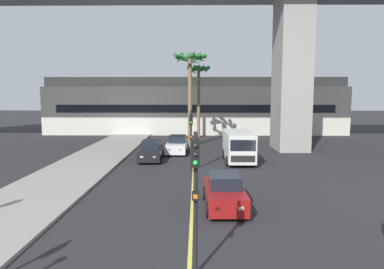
{
  "coord_description": "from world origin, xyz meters",
  "views": [
    {
      "loc": [
        0.21,
        -1.94,
        5.25
      ],
      "look_at": [
        0.0,
        14.0,
        3.41
      ],
      "focal_mm": 33.08,
      "sensor_mm": 36.0,
      "label": 1
    }
  ],
  "objects_px": {
    "traffic_light_median_near": "(195,184)",
    "palm_tree_near_median": "(190,70)",
    "car_queue_third": "(177,145)",
    "delivery_van": "(238,146)",
    "car_queue_second": "(224,192)",
    "traffic_light_median_far": "(191,132)",
    "palm_tree_mid_median": "(199,80)",
    "car_queue_front": "(151,151)"
  },
  "relations": [
    {
      "from": "car_queue_front",
      "to": "palm_tree_near_median",
      "type": "height_order",
      "value": "palm_tree_near_median"
    },
    {
      "from": "car_queue_third",
      "to": "car_queue_front",
      "type": "bearing_deg",
      "value": -119.62
    },
    {
      "from": "palm_tree_mid_median",
      "to": "car_queue_second",
      "type": "bearing_deg",
      "value": -87.72
    },
    {
      "from": "car_queue_third",
      "to": "delivery_van",
      "type": "bearing_deg",
      "value": -39.12
    },
    {
      "from": "traffic_light_median_near",
      "to": "palm_tree_near_median",
      "type": "relative_size",
      "value": 0.46
    },
    {
      "from": "palm_tree_near_median",
      "to": "traffic_light_median_near",
      "type": "bearing_deg",
      "value": -88.55
    },
    {
      "from": "car_queue_front",
      "to": "palm_tree_near_median",
      "type": "xyz_separation_m",
      "value": [
        2.96,
        7.12,
        6.81
      ]
    },
    {
      "from": "car_queue_third",
      "to": "traffic_light_median_far",
      "type": "xyz_separation_m",
      "value": [
        1.34,
        -7.61,
        1.99
      ]
    },
    {
      "from": "traffic_light_median_far",
      "to": "traffic_light_median_near",
      "type": "bearing_deg",
      "value": -88.55
    },
    {
      "from": "delivery_van",
      "to": "traffic_light_median_near",
      "type": "xyz_separation_m",
      "value": [
        -3.25,
        -17.27,
        1.43
      ]
    },
    {
      "from": "delivery_van",
      "to": "palm_tree_mid_median",
      "type": "xyz_separation_m",
      "value": [
        -3.0,
        15.76,
        5.62
      ]
    },
    {
      "from": "traffic_light_median_far",
      "to": "car_queue_third",
      "type": "bearing_deg",
      "value": 100.0
    },
    {
      "from": "palm_tree_near_median",
      "to": "car_queue_second",
      "type": "bearing_deg",
      "value": -84.07
    },
    {
      "from": "palm_tree_mid_median",
      "to": "car_queue_front",
      "type": "bearing_deg",
      "value": -104.31
    },
    {
      "from": "car_queue_third",
      "to": "traffic_light_median_far",
      "type": "relative_size",
      "value": 0.99
    },
    {
      "from": "car_queue_second",
      "to": "palm_tree_near_median",
      "type": "relative_size",
      "value": 0.45
    },
    {
      "from": "car_queue_third",
      "to": "palm_tree_near_median",
      "type": "height_order",
      "value": "palm_tree_near_median"
    },
    {
      "from": "palm_tree_near_median",
      "to": "palm_tree_mid_median",
      "type": "relative_size",
      "value": 1.06
    },
    {
      "from": "traffic_light_median_near",
      "to": "palm_tree_near_median",
      "type": "bearing_deg",
      "value": 91.45
    },
    {
      "from": "car_queue_third",
      "to": "delivery_van",
      "type": "height_order",
      "value": "delivery_van"
    },
    {
      "from": "car_queue_second",
      "to": "traffic_light_median_near",
      "type": "distance_m",
      "value": 6.69
    },
    {
      "from": "palm_tree_near_median",
      "to": "delivery_van",
      "type": "bearing_deg",
      "value": -63.44
    },
    {
      "from": "delivery_van",
      "to": "traffic_light_median_far",
      "type": "bearing_deg",
      "value": -135.08
    },
    {
      "from": "car_queue_second",
      "to": "traffic_light_median_near",
      "type": "xyz_separation_m",
      "value": [
        -1.32,
        -6.25,
        1.99
      ]
    },
    {
      "from": "car_queue_front",
      "to": "traffic_light_median_far",
      "type": "distance_m",
      "value": 5.71
    },
    {
      "from": "delivery_van",
      "to": "traffic_light_median_near",
      "type": "relative_size",
      "value": 1.25
    },
    {
      "from": "car_queue_second",
      "to": "car_queue_third",
      "type": "height_order",
      "value": "same"
    },
    {
      "from": "traffic_light_median_far",
      "to": "palm_tree_near_median",
      "type": "relative_size",
      "value": 0.46
    },
    {
      "from": "delivery_van",
      "to": "palm_tree_mid_median",
      "type": "distance_m",
      "value": 17.0
    },
    {
      "from": "car_queue_front",
      "to": "traffic_light_median_far",
      "type": "height_order",
      "value": "traffic_light_median_far"
    },
    {
      "from": "palm_tree_mid_median",
      "to": "traffic_light_median_near",
      "type": "bearing_deg",
      "value": -90.44
    },
    {
      "from": "car_queue_second",
      "to": "traffic_light_median_near",
      "type": "height_order",
      "value": "traffic_light_median_near"
    },
    {
      "from": "traffic_light_median_near",
      "to": "car_queue_front",
      "type": "bearing_deg",
      "value": 101.34
    },
    {
      "from": "delivery_van",
      "to": "traffic_light_median_near",
      "type": "height_order",
      "value": "traffic_light_median_near"
    },
    {
      "from": "traffic_light_median_far",
      "to": "palm_tree_near_median",
      "type": "height_order",
      "value": "palm_tree_near_median"
    },
    {
      "from": "car_queue_second",
      "to": "delivery_van",
      "type": "distance_m",
      "value": 11.21
    },
    {
      "from": "car_queue_third",
      "to": "palm_tree_mid_median",
      "type": "bearing_deg",
      "value": 80.61
    },
    {
      "from": "traffic_light_median_near",
      "to": "palm_tree_near_median",
      "type": "distance_m",
      "value": 25.52
    },
    {
      "from": "traffic_light_median_near",
      "to": "palm_tree_mid_median",
      "type": "relative_size",
      "value": 0.48
    },
    {
      "from": "car_queue_third",
      "to": "car_queue_second",
      "type": "bearing_deg",
      "value": -78.7
    },
    {
      "from": "palm_tree_near_median",
      "to": "traffic_light_median_far",
      "type": "bearing_deg",
      "value": -88.55
    },
    {
      "from": "car_queue_second",
      "to": "delivery_van",
      "type": "relative_size",
      "value": 0.79
    }
  ]
}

